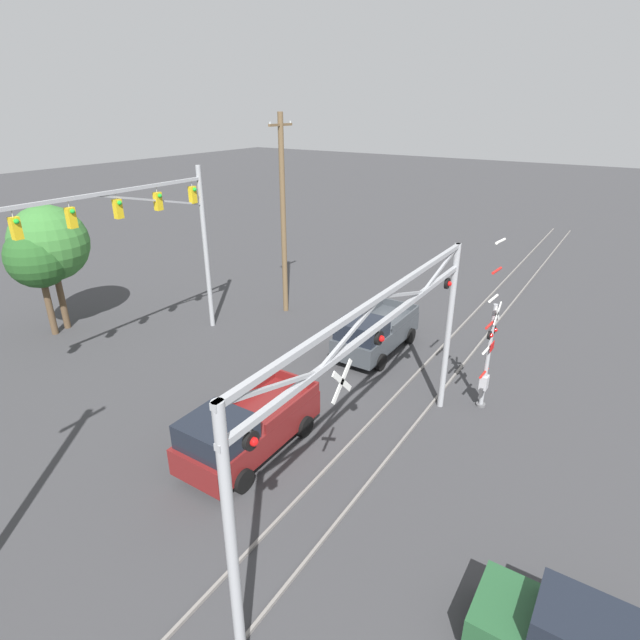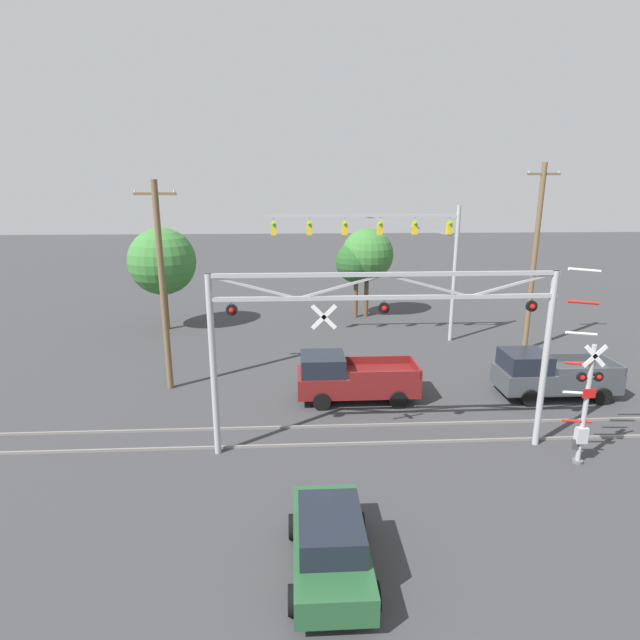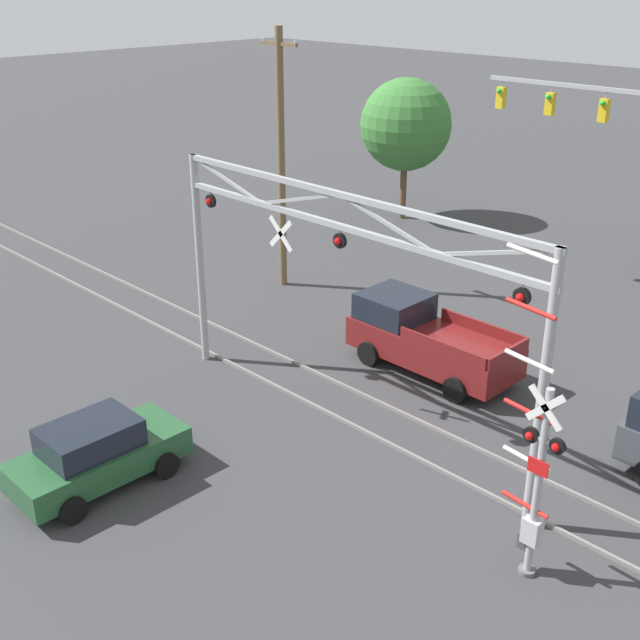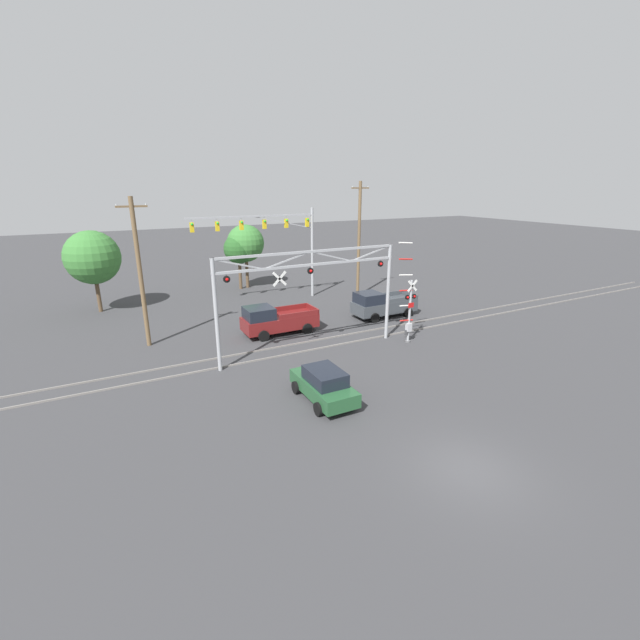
{
  "view_description": "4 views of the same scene",
  "coord_description": "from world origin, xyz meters",
  "px_view_note": "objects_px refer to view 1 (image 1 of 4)",
  "views": [
    {
      "loc": [
        -10.56,
        8.11,
        10.78
      ],
      "look_at": [
        1.97,
        16.23,
        4.29
      ],
      "focal_mm": 28.0,
      "sensor_mm": 36.0,
      "label": 1
    },
    {
      "loc": [
        -3.03,
        -2.99,
        9.16
      ],
      "look_at": [
        -2.07,
        14.65,
        4.44
      ],
      "focal_mm": 28.0,
      "sensor_mm": 36.0,
      "label": 2
    },
    {
      "loc": [
        12.81,
        -0.23,
        11.27
      ],
      "look_at": [
        -2.04,
        14.49,
        2.08
      ],
      "focal_mm": 45.0,
      "sensor_mm": 36.0,
      "label": 3
    },
    {
      "loc": [
        -11.17,
        -9.36,
        10.15
      ],
      "look_at": [
        -0.03,
        11.85,
        2.53
      ],
      "focal_mm": 24.0,
      "sensor_mm": 36.0,
      "label": 4
    }
  ],
  "objects_px": {
    "utility_pole_right": "(283,216)",
    "background_tree_beyond_span": "(49,244)",
    "pickup_truck_following": "(374,333)",
    "crossing_signal_mast": "(488,354)",
    "background_tree_far_left_verge": "(38,258)",
    "pickup_truck_lead": "(245,429)",
    "traffic_signal_span": "(150,227)",
    "crossing_gantry": "(377,363)"
  },
  "relations": [
    {
      "from": "utility_pole_right",
      "to": "background_tree_beyond_span",
      "type": "relative_size",
      "value": 1.64
    },
    {
      "from": "pickup_truck_following",
      "to": "utility_pole_right",
      "type": "relative_size",
      "value": 0.5
    },
    {
      "from": "crossing_signal_mast",
      "to": "background_tree_far_left_verge",
      "type": "bearing_deg",
      "value": 104.18
    },
    {
      "from": "pickup_truck_lead",
      "to": "background_tree_far_left_verge",
      "type": "distance_m",
      "value": 14.93
    },
    {
      "from": "traffic_signal_span",
      "to": "pickup_truck_lead",
      "type": "distance_m",
      "value": 10.56
    },
    {
      "from": "pickup_truck_following",
      "to": "background_tree_far_left_verge",
      "type": "height_order",
      "value": "background_tree_far_left_verge"
    },
    {
      "from": "crossing_signal_mast",
      "to": "crossing_gantry",
      "type": "bearing_deg",
      "value": 168.51
    },
    {
      "from": "pickup_truck_lead",
      "to": "utility_pole_right",
      "type": "distance_m",
      "value": 13.45
    },
    {
      "from": "crossing_signal_mast",
      "to": "background_tree_far_left_verge",
      "type": "distance_m",
      "value": 20.91
    },
    {
      "from": "traffic_signal_span",
      "to": "utility_pole_right",
      "type": "height_order",
      "value": "utility_pole_right"
    },
    {
      "from": "utility_pole_right",
      "to": "crossing_gantry",
      "type": "bearing_deg",
      "value": -133.77
    },
    {
      "from": "background_tree_beyond_span",
      "to": "background_tree_far_left_verge",
      "type": "bearing_deg",
      "value": -166.8
    },
    {
      "from": "traffic_signal_span",
      "to": "pickup_truck_lead",
      "type": "height_order",
      "value": "traffic_signal_span"
    },
    {
      "from": "traffic_signal_span",
      "to": "background_tree_beyond_span",
      "type": "bearing_deg",
      "value": 100.78
    },
    {
      "from": "crossing_gantry",
      "to": "crossing_signal_mast",
      "type": "xyz_separation_m",
      "value": [
        6.57,
        -1.34,
        -2.22
      ]
    },
    {
      "from": "utility_pole_right",
      "to": "crossing_signal_mast",
      "type": "bearing_deg",
      "value": -107.45
    },
    {
      "from": "traffic_signal_span",
      "to": "utility_pole_right",
      "type": "distance_m",
      "value": 7.26
    },
    {
      "from": "pickup_truck_lead",
      "to": "background_tree_far_left_verge",
      "type": "height_order",
      "value": "background_tree_far_left_verge"
    },
    {
      "from": "crossing_gantry",
      "to": "traffic_signal_span",
      "type": "distance_m",
      "value": 13.38
    },
    {
      "from": "background_tree_beyond_span",
      "to": "crossing_gantry",
      "type": "bearing_deg",
      "value": -96.75
    },
    {
      "from": "utility_pole_right",
      "to": "background_tree_beyond_span",
      "type": "xyz_separation_m",
      "value": [
        -8.14,
        8.2,
        -0.86
      ]
    },
    {
      "from": "background_tree_far_left_verge",
      "to": "utility_pole_right",
      "type": "bearing_deg",
      "value": -41.87
    },
    {
      "from": "pickup_truck_following",
      "to": "utility_pole_right",
      "type": "distance_m",
      "value": 8.13
    },
    {
      "from": "background_tree_beyond_span",
      "to": "background_tree_far_left_verge",
      "type": "distance_m",
      "value": 0.95
    },
    {
      "from": "traffic_signal_span",
      "to": "pickup_truck_following",
      "type": "height_order",
      "value": "traffic_signal_span"
    },
    {
      "from": "crossing_gantry",
      "to": "crossing_signal_mast",
      "type": "distance_m",
      "value": 7.06
    },
    {
      "from": "crossing_signal_mast",
      "to": "background_tree_beyond_span",
      "type": "distance_m",
      "value": 20.95
    },
    {
      "from": "traffic_signal_span",
      "to": "background_tree_beyond_span",
      "type": "distance_m",
      "value": 6.44
    },
    {
      "from": "traffic_signal_span",
      "to": "crossing_signal_mast",
      "type": "bearing_deg",
      "value": -77.56
    },
    {
      "from": "pickup_truck_following",
      "to": "background_tree_far_left_verge",
      "type": "relative_size",
      "value": 0.94
    },
    {
      "from": "crossing_signal_mast",
      "to": "background_tree_far_left_verge",
      "type": "relative_size",
      "value": 1.23
    },
    {
      "from": "pickup_truck_following",
      "to": "background_tree_far_left_verge",
      "type": "distance_m",
      "value": 16.44
    },
    {
      "from": "pickup_truck_lead",
      "to": "pickup_truck_following",
      "type": "height_order",
      "value": "same"
    },
    {
      "from": "crossing_signal_mast",
      "to": "background_tree_beyond_span",
      "type": "bearing_deg",
      "value": 101.94
    },
    {
      "from": "crossing_gantry",
      "to": "background_tree_far_left_verge",
      "type": "bearing_deg",
      "value": 85.57
    },
    {
      "from": "pickup_truck_lead",
      "to": "utility_pole_right",
      "type": "relative_size",
      "value": 0.51
    },
    {
      "from": "crossing_signal_mast",
      "to": "utility_pole_right",
      "type": "bearing_deg",
      "value": 72.55
    },
    {
      "from": "utility_pole_right",
      "to": "background_tree_far_left_verge",
      "type": "xyz_separation_m",
      "value": [
        -8.94,
        8.01,
        -1.36
      ]
    },
    {
      "from": "pickup_truck_following",
      "to": "background_tree_far_left_verge",
      "type": "xyz_separation_m",
      "value": [
        -6.96,
        14.59,
        3.0
      ]
    },
    {
      "from": "background_tree_far_left_verge",
      "to": "pickup_truck_lead",
      "type": "bearing_deg",
      "value": -97.92
    },
    {
      "from": "pickup_truck_lead",
      "to": "pickup_truck_following",
      "type": "bearing_deg",
      "value": -0.62
    },
    {
      "from": "utility_pole_right",
      "to": "background_tree_beyond_span",
      "type": "height_order",
      "value": "utility_pole_right"
    }
  ]
}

